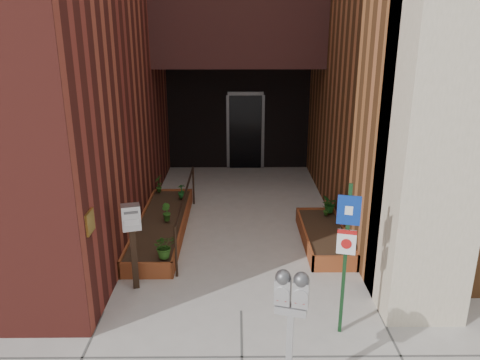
{
  "coord_description": "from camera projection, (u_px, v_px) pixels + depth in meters",
  "views": [
    {
      "loc": [
        -0.06,
        -5.86,
        3.96
      ],
      "look_at": [
        0.0,
        1.8,
        1.41
      ],
      "focal_mm": 35.0,
      "sensor_mm": 36.0,
      "label": 1
    }
  ],
  "objects": [
    {
      "name": "ground",
      "position": [
        241.0,
        311.0,
        6.81
      ],
      "size": [
        80.0,
        80.0,
        0.0
      ],
      "primitive_type": "plane",
      "color": "#9E9991",
      "rests_on": "ground"
    },
    {
      "name": "planter_left",
      "position": [
        162.0,
        227.0,
        9.31
      ],
      "size": [
        0.9,
        3.6,
        0.3
      ],
      "color": "brown",
      "rests_on": "ground"
    },
    {
      "name": "planter_right",
      "position": [
        324.0,
        237.0,
        8.86
      ],
      "size": [
        0.8,
        2.2,
        0.3
      ],
      "color": "brown",
      "rests_on": "ground"
    },
    {
      "name": "handrail",
      "position": [
        186.0,
        199.0,
        9.08
      ],
      "size": [
        0.04,
        3.34,
        0.9
      ],
      "color": "black",
      "rests_on": "ground"
    },
    {
      "name": "parking_meter",
      "position": [
        291.0,
        302.0,
        4.83
      ],
      "size": [
        0.37,
        0.22,
        1.59
      ],
      "color": "#B7B6B9",
      "rests_on": "ground"
    },
    {
      "name": "sign_post",
      "position": [
        346.0,
        245.0,
        5.94
      ],
      "size": [
        0.28,
        0.1,
        2.12
      ],
      "color": "#13361A",
      "rests_on": "ground"
    },
    {
      "name": "payment_dropbox",
      "position": [
        132.0,
        229.0,
        7.11
      ],
      "size": [
        0.32,
        0.27,
        1.4
      ],
      "color": "black",
      "rests_on": "ground"
    },
    {
      "name": "shrub_left_a",
      "position": [
        164.0,
        246.0,
        7.68
      ],
      "size": [
        0.48,
        0.48,
        0.41
      ],
      "primitive_type": "imported",
      "rotation": [
        0.0,
        0.0,
        0.43
      ],
      "color": "#265217",
      "rests_on": "planter_left"
    },
    {
      "name": "shrub_left_b",
      "position": [
        166.0,
        212.0,
        9.16
      ],
      "size": [
        0.27,
        0.27,
        0.34
      ],
      "primitive_type": "imported",
      "rotation": [
        0.0,
        0.0,
        2.32
      ],
      "color": "#29611B",
      "rests_on": "planter_left"
    },
    {
      "name": "shrub_left_c",
      "position": [
        182.0,
        191.0,
        10.35
      ],
      "size": [
        0.24,
        0.24,
        0.32
      ],
      "primitive_type": "imported",
      "rotation": [
        0.0,
        0.0,
        3.59
      ],
      "color": "#17511B",
      "rests_on": "planter_left"
    },
    {
      "name": "shrub_left_d",
      "position": [
        159.0,
        183.0,
        10.71
      ],
      "size": [
        0.24,
        0.24,
        0.41
      ],
      "primitive_type": "imported",
      "rotation": [
        0.0,
        0.0,
        4.86
      ],
      "color": "#265518",
      "rests_on": "planter_left"
    },
    {
      "name": "shrub_right_a",
      "position": [
        349.0,
        242.0,
        7.91
      ],
      "size": [
        0.24,
        0.24,
        0.34
      ],
      "primitive_type": "imported",
      "rotation": [
        0.0,
        0.0,
        1.26
      ],
      "color": "#26621C",
      "rests_on": "planter_right"
    },
    {
      "name": "shrub_right_b",
      "position": [
        326.0,
        207.0,
        9.41
      ],
      "size": [
        0.19,
        0.19,
        0.34
      ],
      "primitive_type": "imported",
      "rotation": [
        0.0,
        0.0,
        3.08
      ],
      "color": "#265E1B",
      "rests_on": "planter_right"
    },
    {
      "name": "shrub_right_c",
      "position": [
        330.0,
        204.0,
        9.54
      ],
      "size": [
        0.35,
        0.35,
        0.35
      ],
      "primitive_type": "imported",
      "rotation": [
        0.0,
        0.0,
        4.6
      ],
      "color": "#1B5E1D",
      "rests_on": "planter_right"
    }
  ]
}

